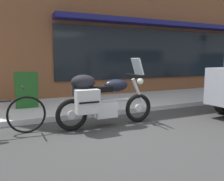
{
  "coord_description": "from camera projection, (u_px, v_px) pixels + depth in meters",
  "views": [
    {
      "loc": [
        -2.09,
        -3.65,
        1.37
      ],
      "look_at": [
        -0.05,
        0.78,
        0.7
      ],
      "focal_mm": 37.08,
      "sensor_mm": 36.0,
      "label": 1
    }
  ],
  "objects": [
    {
      "name": "touring_motorcycle",
      "position": [
        102.0,
        98.0,
        4.58
      ],
      "size": [
        2.1,
        0.68,
        1.39
      ],
      "color": "black",
      "rests_on": "ground_plane"
    },
    {
      "name": "ground_plane",
      "position": [
        132.0,
        132.0,
        4.33
      ],
      "size": [
        80.0,
        80.0,
        0.0
      ],
      "primitive_type": "plane",
      "color": "#353535"
    },
    {
      "name": "sandwich_board_sign",
      "position": [
        26.0,
        90.0,
        5.87
      ],
      "size": [
        0.55,
        0.41,
        0.92
      ],
      "color": "#1E511E",
      "rests_on": "sidewalk_curb"
    }
  ]
}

